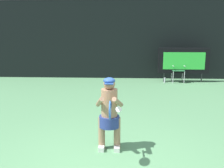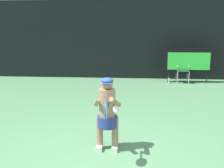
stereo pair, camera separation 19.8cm
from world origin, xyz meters
name	(u,v)px [view 2 (the right image)]	position (x,y,z in m)	size (l,w,h in m)	color
backdrop_screen	(123,40)	(0.00, 8.50, 1.81)	(18.00, 0.12, 3.66)	black
scoreboard	(188,61)	(2.88, 7.64, 0.95)	(2.20, 0.21, 1.50)	black
umpire_chair	(183,69)	(2.64, 7.60, 0.62)	(0.52, 0.44, 1.08)	#B7B7BC
water_bottle	(169,81)	(2.05, 7.36, 0.12)	(0.07, 0.07, 0.27)	silver
tennis_player	(107,112)	(0.02, 0.80, 0.76)	(0.54, 0.62, 1.42)	white
tennis_racket	(106,110)	(0.07, 0.15, 1.00)	(0.03, 0.60, 0.31)	black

